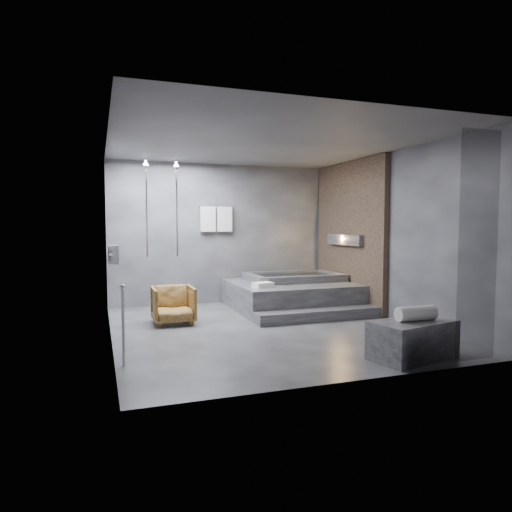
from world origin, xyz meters
name	(u,v)px	position (x,y,z in m)	size (l,w,h in m)	color
room	(283,216)	(0.40, 0.24, 1.73)	(5.00, 5.04, 2.82)	#2C2C2F
tub_deck	(290,295)	(1.05, 1.45, 0.25)	(2.20, 2.00, 0.50)	#313134
tub_step	(319,315)	(1.05, 0.27, 0.09)	(2.20, 0.36, 0.18)	#313134
concrete_bench	(413,340)	(1.11, -2.05, 0.23)	(1.01, 0.56, 0.46)	#353538
driftwood_chair	(173,305)	(-1.28, 0.82, 0.30)	(0.65, 0.67, 0.61)	#4C3113
rolled_towel	(416,313)	(1.14, -2.05, 0.54)	(0.18, 0.18, 0.49)	silver
deck_towel	(263,285)	(0.30, 0.94, 0.54)	(0.32, 0.24, 0.09)	white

